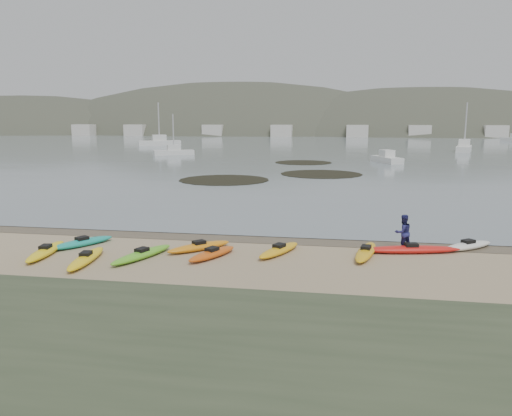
# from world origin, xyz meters

# --- Properties ---
(ground) EXTENTS (600.00, 600.00, 0.00)m
(ground) POSITION_xyz_m (0.00, 0.00, 0.00)
(ground) COLOR tan
(ground) RESTS_ON ground
(wet_sand) EXTENTS (60.00, 60.00, 0.00)m
(wet_sand) POSITION_xyz_m (0.00, -0.30, 0.00)
(wet_sand) COLOR brown
(wet_sand) RESTS_ON ground
(water) EXTENTS (1200.00, 1200.00, 0.00)m
(water) POSITION_xyz_m (0.00, 300.00, 0.01)
(water) COLOR slate
(water) RESTS_ON ground
(bluff) EXTENTS (60.00, 8.00, 2.00)m
(bluff) POSITION_xyz_m (0.00, -17.50, 1.00)
(bluff) COLOR #475138
(bluff) RESTS_ON ground
(kayaks) EXTENTS (20.74, 8.03, 0.34)m
(kayaks) POSITION_xyz_m (-0.48, -3.48, 0.17)
(kayaks) COLOR #61C226
(kayaks) RESTS_ON ground
(person_east) EXTENTS (1.01, 0.93, 1.67)m
(person_east) POSITION_xyz_m (7.10, -1.49, 0.84)
(person_east) COLOR navy
(person_east) RESTS_ON ground
(kelp_mats) EXTENTS (18.07, 29.52, 0.04)m
(kelp_mats) POSITION_xyz_m (-2.16, 31.39, 0.03)
(kelp_mats) COLOR black
(kelp_mats) RESTS_ON water
(moored_boats) EXTENTS (94.82, 81.24, 1.31)m
(moored_boats) POSITION_xyz_m (4.05, 80.93, 0.58)
(moored_boats) COLOR silver
(moored_boats) RESTS_ON ground
(far_hills) EXTENTS (550.00, 135.00, 80.00)m
(far_hills) POSITION_xyz_m (39.38, 193.97, -15.93)
(far_hills) COLOR #384235
(far_hills) RESTS_ON ground
(far_town) EXTENTS (199.00, 5.00, 4.00)m
(far_town) POSITION_xyz_m (6.00, 145.00, 2.00)
(far_town) COLOR beige
(far_town) RESTS_ON ground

